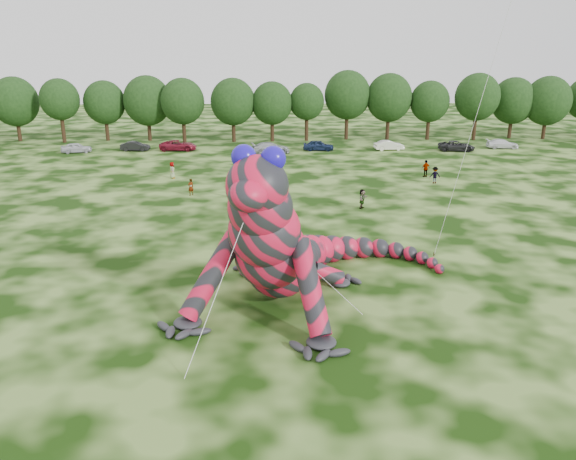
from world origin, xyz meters
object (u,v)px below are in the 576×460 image
(tree_6, at_px, (183,110))
(tree_10, at_px, (347,105))
(tree_7, at_px, (233,110))
(tree_9, at_px, (307,112))
(car_0, at_px, (76,148))
(tree_11, at_px, (389,107))
(tree_5, at_px, (148,108))
(spectator_3, at_px, (426,168))
(tree_13, at_px, (476,107))
(tree_2, at_px, (16,109))
(spectator_1, at_px, (234,190))
(car_4, at_px, (318,145))
(tree_12, at_px, (429,110))
(spectator_0, at_px, (191,187))
(spectator_2, at_px, (435,175))
(tree_4, at_px, (105,111))
(inflatable_gecko, at_px, (286,214))
(tree_15, at_px, (547,108))
(car_7, at_px, (502,144))
(tree_3, at_px, (61,111))
(car_3, at_px, (270,148))
(tree_8, at_px, (272,112))
(car_2, at_px, (178,145))
(spectator_5, at_px, (362,199))
(car_6, at_px, (456,146))
(car_5, at_px, (389,145))
(spectator_4, at_px, (172,170))
(tree_14, at_px, (512,108))
(car_1, at_px, (135,146))

(tree_6, height_order, tree_10, tree_10)
(tree_7, relative_size, tree_9, 1.09)
(car_0, bearing_deg, tree_11, -88.12)
(tree_5, bearing_deg, tree_11, -0.37)
(spectator_3, bearing_deg, tree_9, -87.03)
(tree_13, height_order, spectator_3, tree_13)
(tree_2, bearing_deg, spectator_1, -46.17)
(car_4, bearing_deg, tree_12, -56.76)
(spectator_0, xyz_separation_m, spectator_2, (24.93, 4.12, 0.07))
(tree_2, bearing_deg, tree_5, -0.94)
(tree_4, xyz_separation_m, car_4, (31.74, -10.38, -3.81))
(inflatable_gecko, bearing_deg, tree_10, 97.64)
(tree_15, xyz_separation_m, car_7, (-10.04, -8.61, -4.17))
(tree_3, bearing_deg, car_3, -18.98)
(tree_6, relative_size, tree_15, 0.99)
(tree_8, distance_m, car_3, 11.26)
(car_2, height_order, spectator_5, spectator_5)
(spectator_5, bearing_deg, tree_6, 54.81)
(tree_8, distance_m, tree_10, 11.75)
(tree_3, xyz_separation_m, car_6, (56.90, -9.76, -4.03))
(spectator_5, bearing_deg, car_6, -5.56)
(car_5, relative_size, spectator_3, 2.20)
(car_3, bearing_deg, inflatable_gecko, 169.59)
(tree_5, relative_size, car_5, 2.37)
(tree_2, distance_m, spectator_0, 46.68)
(tree_3, bearing_deg, tree_4, 15.14)
(spectator_5, bearing_deg, tree_9, 29.48)
(tree_7, relative_size, car_6, 1.91)
(tree_5, distance_m, spectator_4, 28.37)
(tree_2, xyz_separation_m, tree_8, (38.80, -1.78, -0.35))
(tree_8, bearing_deg, tree_11, 3.84)
(tree_12, bearing_deg, tree_5, 179.07)
(tree_7, distance_m, tree_13, 37.21)
(tree_4, relative_size, tree_10, 0.86)
(tree_6, bearing_deg, spectator_2, -43.92)
(tree_9, relative_size, spectator_2, 4.91)
(car_6, height_order, spectator_2, spectator_2)
(tree_14, distance_m, car_3, 40.21)
(car_0, relative_size, car_3, 0.77)
(tree_7, xyz_separation_m, car_6, (31.27, -9.50, -4.05))
(tree_5, bearing_deg, car_0, -126.99)
(tree_3, bearing_deg, spectator_5, -44.79)
(tree_4, relative_size, tree_9, 1.04)
(car_4, height_order, spectator_4, spectator_4)
(tree_8, bearing_deg, car_3, -92.05)
(car_7, height_order, spectator_0, spectator_0)
(car_1, bearing_deg, tree_5, 1.71)
(tree_9, distance_m, car_3, 12.87)
(inflatable_gecko, relative_size, car_6, 3.72)
(tree_2, relative_size, tree_5, 0.98)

